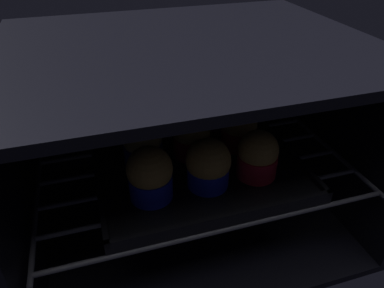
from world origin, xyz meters
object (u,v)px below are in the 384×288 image
muffin_row1_col1 (193,134)px  muffin_row1_col2 (239,128)px  muffin_row0_col1 (207,165)px  muffin_row1_col0 (143,143)px  baking_tray (192,157)px  muffin_row2_col2 (220,109)px  muffin_row2_col0 (134,122)px  muffin_row0_col0 (150,175)px  muffin_row2_col1 (177,114)px  muffin_row0_col2 (258,155)px

muffin_row1_col1 → muffin_row1_col2: size_ratio=1.10×
muffin_row0_col1 → muffin_row1_col0: (-8.58, 8.81, 0.21)cm
baking_tray → muffin_row1_col2: 10.16cm
muffin_row1_col1 → muffin_row2_col2: 11.93cm
muffin_row1_col1 → muffin_row1_col2: muffin_row1_col1 is taller
muffin_row1_col2 → muffin_row2_col0: muffin_row1_col2 is taller
muffin_row0_col0 → muffin_row2_col2: bearing=44.5°
muffin_row2_col1 → muffin_row2_col2: size_ratio=1.02×
muffin_row1_col0 → muffin_row2_col1: size_ratio=1.08×
muffin_row1_col1 → muffin_row2_col1: bearing=94.3°
muffin_row1_col0 → muffin_row1_col2: bearing=0.9°
muffin_row0_col0 → muffin_row1_col0: muffin_row1_col0 is taller
muffin_row0_col2 → muffin_row0_col1: bearing=-179.3°
muffin_row0_col0 → muffin_row2_col0: (0.54, 17.80, -0.65)cm
muffin_row2_col1 → muffin_row2_col2: (9.04, -0.15, -0.16)cm
muffin_row0_col2 → muffin_row1_col2: bearing=86.2°
baking_tray → muffin_row2_col0: muffin_row2_col0 is taller
muffin_row2_col1 → muffin_row1_col1: bearing=-85.7°
muffin_row0_col2 → muffin_row1_col0: bearing=153.4°
muffin_row0_col1 → muffin_row2_col1: same height
muffin_row1_col2 → muffin_row0_col0: bearing=-153.6°
muffin_row0_col0 → muffin_row2_col1: bearing=63.3°
muffin_row1_col2 → muffin_row2_col2: muffin_row1_col2 is taller
baking_tray → muffin_row1_col1: muffin_row1_col1 is taller
muffin_row2_col0 → baking_tray: bearing=-45.6°
muffin_row0_col0 → muffin_row0_col2: 17.94cm
baking_tray → muffin_row2_col2: 13.07cm
muffin_row0_col0 → muffin_row1_col0: bearing=86.5°
muffin_row0_col1 → muffin_row2_col2: muffin_row0_col1 is taller
muffin_row0_col1 → muffin_row0_col2: bearing=0.7°
muffin_row2_col1 → muffin_row2_col2: bearing=-1.0°
muffin_row0_col0 → muffin_row0_col1: 9.12cm
muffin_row1_col0 → muffin_row2_col0: (0.00, 8.85, -0.57)cm
muffin_row0_col0 → muffin_row1_col1: 13.31cm
muffin_row0_col2 → muffin_row1_col2: (0.59, 8.96, -0.04)cm
muffin_row0_col2 → muffin_row2_col1: 19.74cm
muffin_row0_col0 → muffin_row2_col0: bearing=88.3°
muffin_row1_col2 → muffin_row1_col0: bearing=-179.1°
muffin_row0_col0 → muffin_row2_col1: 19.95cm
muffin_row1_col0 → muffin_row2_col0: size_ratio=1.14×
baking_tray → muffin_row0_col2: (8.61, -8.57, 4.35)cm
muffin_row1_col2 → muffin_row2_col2: size_ratio=1.04×
muffin_row1_col1 → muffin_row0_col2: bearing=-47.1°
muffin_row1_col2 → muffin_row2_col2: bearing=93.5°
muffin_row1_col1 → muffin_row2_col1: muffin_row1_col1 is taller
baking_tray → muffin_row2_col1: (-0.37, 9.01, 4.32)cm
muffin_row1_col1 → muffin_row2_col0: size_ratio=1.18×
muffin_row0_col2 → muffin_row1_col0: muffin_row1_col0 is taller
muffin_row1_col2 → muffin_row2_col1: (-9.57, 8.61, 0.01)cm
muffin_row2_col0 → muffin_row2_col1: bearing=0.2°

